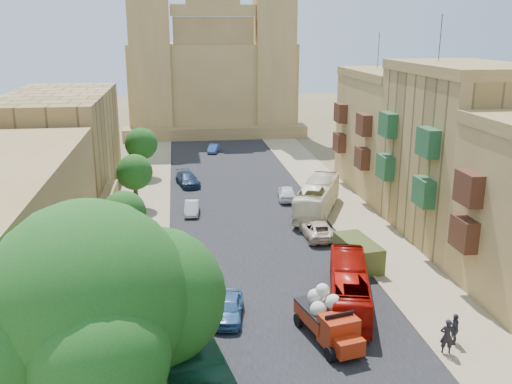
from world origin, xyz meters
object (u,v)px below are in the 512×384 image
object	(u,v)px
red_truck	(328,318)
car_cream	(317,229)
ficus_tree	(92,307)
bus_green_north	(186,363)
church	(211,72)
pedestrian_a	(447,336)
bus_cream_east	(317,198)
car_blue_a	(228,308)
car_white_b	(287,193)
olive_pickup	(358,253)
car_white_a	(192,208)
street_tree_d	(141,144)
car_dkblue	(188,179)
bus_red_east	(349,287)
car_blue_b	(213,148)
street_tree_a	(105,277)
street_tree_c	(134,172)
pedestrian_c	(455,329)
street_tree_b	(124,213)

from	to	relation	value
red_truck	car_cream	xyz separation A→B (m)	(3.25, 15.55, -0.62)
ficus_tree	bus_green_north	size ratio (longest dim) A/B	0.90
church	pedestrian_a	world-z (taller)	church
bus_cream_east	car_cream	distance (m)	6.40
car_blue_a	bus_green_north	bearing A→B (deg)	-100.67
church	bus_green_north	world-z (taller)	church
church	car_white_b	size ratio (longest dim) A/B	8.70
olive_pickup	car_white_b	distance (m)	16.75
olive_pickup	car_white_a	xyz separation A→B (m)	(-11.38, 13.40, -0.32)
street_tree_d	car_dkblue	xyz separation A→B (m)	(5.00, -4.62, -3.08)
bus_red_east	car_blue_b	bearing A→B (deg)	-69.00
church	street_tree_a	xyz separation A→B (m)	(-10.00, -66.61, -5.81)
street_tree_c	red_truck	world-z (taller)	street_tree_c
pedestrian_c	car_blue_b	bearing A→B (deg)	-151.78
bus_green_north	car_cream	world-z (taller)	bus_green_north
ficus_tree	car_cream	xyz separation A→B (m)	(14.41, 21.91, -5.37)
car_blue_a	car_blue_b	distance (m)	46.61
red_truck	bus_cream_east	world-z (taller)	red_truck
olive_pickup	street_tree_d	bearing A→B (deg)	120.51
pedestrian_a	car_white_b	bearing A→B (deg)	-68.47
bus_green_north	pedestrian_a	world-z (taller)	bus_green_north
street_tree_d	car_blue_b	world-z (taller)	street_tree_d
street_tree_c	street_tree_d	size ratio (longest dim) A/B	0.92
olive_pickup	bus_red_east	distance (m)	6.51
bus_cream_east	car_white_a	bearing A→B (deg)	17.46
street_tree_a	bus_green_north	size ratio (longest dim) A/B	0.49
pedestrian_a	pedestrian_c	xyz separation A→B (m)	(0.84, 0.82, -0.09)
car_blue_a	pedestrian_c	xyz separation A→B (m)	(11.72, -4.42, 0.19)
church	car_white_b	world-z (taller)	church
car_blue_a	car_white_b	distance (m)	24.47
street_tree_d	olive_pickup	world-z (taller)	street_tree_d
bus_red_east	car_white_a	bearing A→B (deg)	-50.73
ficus_tree	car_dkblue	size ratio (longest dim) A/B	2.14
street_tree_c	car_blue_b	distance (m)	25.80
bus_cream_east	car_blue_a	distance (m)	21.08
church	street_tree_a	world-z (taller)	church
street_tree_b	pedestrian_a	xyz separation A→B (m)	(17.50, -15.75, -2.39)
street_tree_c	street_tree_d	xyz separation A→B (m)	(0.00, 12.00, 0.32)
ficus_tree	car_white_b	world-z (taller)	ficus_tree
ficus_tree	car_blue_a	distance (m)	12.46
ficus_tree	pedestrian_c	size ratio (longest dim) A/B	5.83
car_cream	pedestrian_c	distance (m)	17.18
car_blue_b	car_cream	bearing A→B (deg)	-66.60
bus_red_east	car_dkblue	distance (m)	30.73
pedestrian_a	red_truck	bearing A→B (deg)	-4.59
bus_cream_east	bus_red_east	bearing A→B (deg)	106.16
bus_cream_east	street_tree_a	bearing A→B (deg)	74.63
car_cream	church	bearing A→B (deg)	-85.00
olive_pickup	car_cream	xyz separation A→B (m)	(-1.50, 5.92, -0.22)
street_tree_b	street_tree_c	xyz separation A→B (m)	(0.00, 12.00, 0.09)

